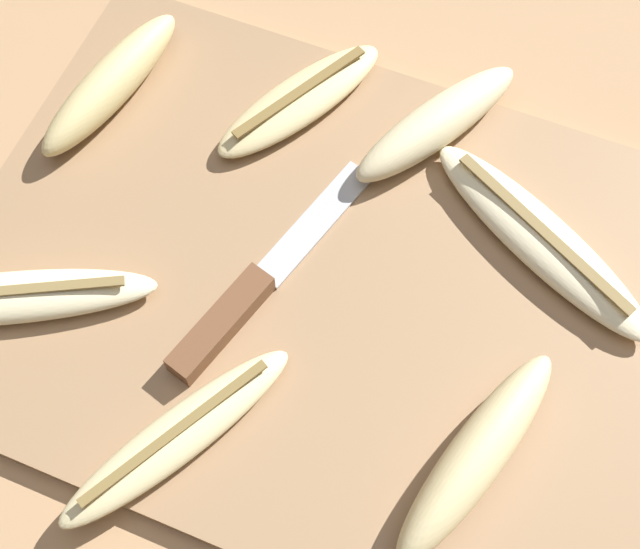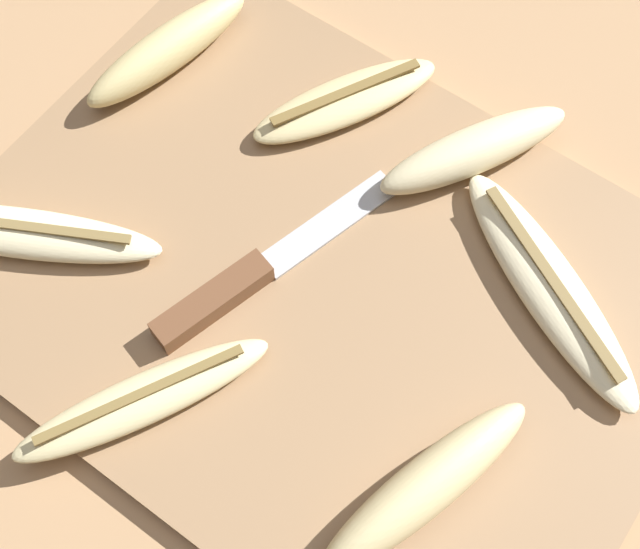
{
  "view_description": "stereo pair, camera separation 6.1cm",
  "coord_description": "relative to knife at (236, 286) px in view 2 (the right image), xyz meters",
  "views": [
    {
      "loc": [
        0.1,
        -0.24,
        0.57
      ],
      "look_at": [
        0.0,
        0.0,
        0.02
      ],
      "focal_mm": 50.0,
      "sensor_mm": 36.0,
      "label": 1
    },
    {
      "loc": [
        0.15,
        -0.21,
        0.57
      ],
      "look_at": [
        0.0,
        0.0,
        0.02
      ],
      "focal_mm": 50.0,
      "sensor_mm": 36.0,
      "label": 2
    }
  ],
  "objects": [
    {
      "name": "banana_ripe_center",
      "position": [
        0.18,
        -0.04,
        0.01
      ],
      "size": [
        0.08,
        0.17,
        0.04
      ],
      "rotation": [
        0.0,
        0.0,
        2.86
      ],
      "color": "beige",
      "rests_on": "cutting_board"
    },
    {
      "name": "banana_mellow_near",
      "position": [
        -0.03,
        0.17,
        0.0
      ],
      "size": [
        0.11,
        0.15,
        0.02
      ],
      "rotation": [
        0.0,
        0.0,
        2.65
      ],
      "color": "beige",
      "rests_on": "cutting_board"
    },
    {
      "name": "banana_spotted_left",
      "position": [
        -0.16,
        0.13,
        0.01
      ],
      "size": [
        0.06,
        0.16,
        0.03
      ],
      "rotation": [
        0.0,
        0.0,
        2.94
      ],
      "color": "#DBC684",
      "rests_on": "cutting_board"
    },
    {
      "name": "banana_cream_curved",
      "position": [
        0.08,
        0.18,
        0.01
      ],
      "size": [
        0.11,
        0.15,
        0.03
      ],
      "rotation": [
        0.0,
        0.0,
        5.78
      ],
      "color": "beige",
      "rests_on": "cutting_board"
    },
    {
      "name": "ground_plane",
      "position": [
        0.04,
        0.04,
        -0.02
      ],
      "size": [
        4.0,
        4.0,
        0.0
      ],
      "primitive_type": "plane",
      "color": "tan"
    },
    {
      "name": "knife",
      "position": [
        0.0,
        0.0,
        0.0
      ],
      "size": [
        0.08,
        0.2,
        0.02
      ],
      "rotation": [
        0.0,
        0.0,
        -0.28
      ],
      "color": "brown",
      "rests_on": "cutting_board"
    },
    {
      "name": "cutting_board",
      "position": [
        0.04,
        0.04,
        -0.01
      ],
      "size": [
        0.51,
        0.38,
        0.01
      ],
      "color": "#997551",
      "rests_on": "ground_plane"
    },
    {
      "name": "banana_pale_long",
      "position": [
        -0.15,
        -0.06,
        0.0
      ],
      "size": [
        0.2,
        0.13,
        0.02
      ],
      "rotation": [
        0.0,
        0.0,
        2.05
      ],
      "color": "beige",
      "rests_on": "cutting_board"
    },
    {
      "name": "banana_soft_right",
      "position": [
        0.0,
        -0.1,
        0.0
      ],
      "size": [
        0.11,
        0.17,
        0.02
      ],
      "rotation": [
        0.0,
        0.0,
        2.64
      ],
      "color": "beige",
      "rests_on": "cutting_board"
    },
    {
      "name": "banana_bright_far",
      "position": [
        0.18,
        0.12,
        0.0
      ],
      "size": [
        0.2,
        0.13,
        0.02
      ],
      "rotation": [
        0.0,
        0.0,
        1.09
      ],
      "color": "beige",
      "rests_on": "cutting_board"
    }
  ]
}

